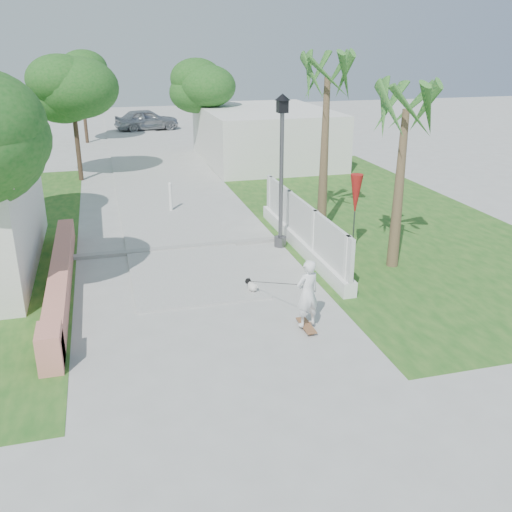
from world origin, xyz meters
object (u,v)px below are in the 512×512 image
object	(u,v)px
street_lamp	(281,166)
patio_umbrella	(356,196)
skateboarder	(281,285)
dog	(252,285)
parked_car	(147,120)
bollard	(170,196)

from	to	relation	value
street_lamp	patio_umbrella	world-z (taller)	street_lamp
street_lamp	skateboarder	size ratio (longest dim) A/B	1.65
dog	parked_car	distance (m)	27.62
street_lamp	parked_car	size ratio (longest dim) A/B	1.05
street_lamp	patio_umbrella	size ratio (longest dim) A/B	1.93
parked_car	dog	bearing A→B (deg)	169.15
street_lamp	dog	distance (m)	4.11
patio_umbrella	parked_car	world-z (taller)	patio_umbrella
dog	street_lamp	bearing A→B (deg)	38.15
street_lamp	dog	bearing A→B (deg)	-119.19
dog	parked_car	world-z (taller)	parked_car
street_lamp	bollard	distance (m)	5.56
bollard	skateboarder	distance (m)	8.91
patio_umbrella	skateboarder	size ratio (longest dim) A/B	0.86
bollard	dog	xyz separation A→B (m)	(1.02, -7.51, -0.40)
patio_umbrella	parked_car	distance (m)	25.88
dog	parked_car	bearing A→B (deg)	67.52
bollard	parked_car	world-z (taller)	parked_car
street_lamp	dog	size ratio (longest dim) A/B	9.26
skateboarder	patio_umbrella	bearing A→B (deg)	-150.98
skateboarder	parked_car	xyz separation A→B (m)	(-0.43, 28.91, 0.02)
bollard	patio_umbrella	distance (m)	7.25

